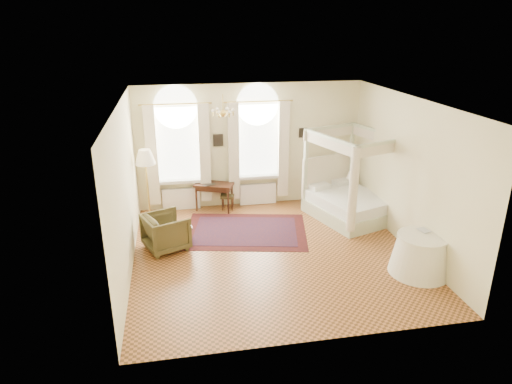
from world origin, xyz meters
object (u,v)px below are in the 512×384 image
(armchair, at_px, (166,232))
(floor_lamp, at_px, (145,161))
(canopy_bed, at_px, (350,199))
(side_table, at_px, (420,255))
(coffee_table, at_px, (180,228))
(writing_desk, at_px, (214,187))
(nightstand, at_px, (349,193))
(stool, at_px, (228,197))

(armchair, height_order, floor_lamp, floor_lamp)
(canopy_bed, xyz_separation_m, side_table, (0.36, -2.88, -0.11))
(coffee_table, bearing_deg, writing_desk, 61.09)
(writing_desk, relative_size, floor_lamp, 0.59)
(armchair, bearing_deg, side_table, -133.76)
(armchair, bearing_deg, writing_desk, -53.79)
(floor_lamp, xyz_separation_m, side_table, (5.40, -3.47, -1.23))
(coffee_table, bearing_deg, armchair, -134.64)
(armchair, height_order, side_table, same)
(side_table, bearing_deg, nightstand, 90.00)
(coffee_table, xyz_separation_m, floor_lamp, (-0.71, 1.18, 1.28))
(nightstand, height_order, side_table, side_table)
(canopy_bed, height_order, side_table, canopy_bed)
(writing_desk, bearing_deg, floor_lamp, -161.23)
(canopy_bed, distance_m, coffee_table, 4.38)
(armchair, bearing_deg, coffee_table, -66.75)
(floor_lamp, bearing_deg, nightstand, 3.82)
(nightstand, relative_size, side_table, 0.49)
(canopy_bed, distance_m, armchair, 4.72)
(writing_desk, xyz_separation_m, stool, (0.36, 0.00, -0.29))
(stool, bearing_deg, floor_lamp, -164.34)
(canopy_bed, height_order, stool, canopy_bed)
(canopy_bed, height_order, nightstand, canopy_bed)
(canopy_bed, bearing_deg, side_table, -82.95)
(stool, xyz_separation_m, armchair, (-1.63, -2.06, 0.07))
(armchair, xyz_separation_m, side_table, (4.99, -1.98, -0.01))
(canopy_bed, relative_size, floor_lamp, 1.29)
(writing_desk, bearing_deg, armchair, -121.68)
(canopy_bed, relative_size, armchair, 2.74)
(nightstand, height_order, writing_desk, writing_desk)
(nightstand, bearing_deg, coffee_table, -161.80)
(writing_desk, height_order, stool, writing_desk)
(canopy_bed, bearing_deg, writing_desk, 161.03)
(stool, distance_m, floor_lamp, 2.47)
(stool, relative_size, side_table, 0.35)
(side_table, bearing_deg, floor_lamp, 147.28)
(writing_desk, xyz_separation_m, coffee_table, (-0.97, -1.75, -0.29))
(nightstand, distance_m, stool, 3.37)
(nightstand, bearing_deg, canopy_bed, -110.58)
(armchair, relative_size, side_table, 0.75)
(stool, bearing_deg, side_table, -50.18)
(nightstand, height_order, armchair, armchair)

